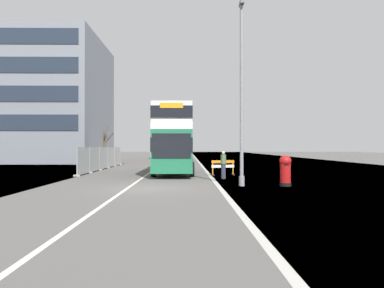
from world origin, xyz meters
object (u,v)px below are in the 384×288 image
at_px(roadworks_barrier, 223,166).
at_px(car_receding_mid, 183,154).
at_px(lamppost_foreground, 242,98).
at_px(car_far_side, 156,153).
at_px(car_receding_far, 182,153).
at_px(pedestrian_at_kerb, 223,165).
at_px(car_oncoming_near, 179,155).
at_px(double_decker_bus, 175,139).
at_px(red_pillar_postbox, 285,169).

bearing_deg(roadworks_barrier, car_receding_mid, 96.30).
xyz_separation_m(lamppost_foreground, roadworks_barrier, (-0.27, 7.47, -3.85)).
bearing_deg(car_far_side, car_receding_far, -55.45).
distance_m(roadworks_barrier, pedestrian_at_kerb, 2.88).
bearing_deg(car_oncoming_near, roadworks_barrier, -80.43).
xyz_separation_m(double_decker_bus, car_oncoming_near, (-0.10, 18.96, -1.54)).
height_order(double_decker_bus, car_receding_far, double_decker_bus).
relative_size(car_receding_mid, car_far_side, 1.12).
height_order(car_oncoming_near, car_receding_far, car_oncoming_near).
height_order(car_oncoming_near, car_receding_mid, car_oncoming_near).
relative_size(roadworks_barrier, car_receding_mid, 0.37).
xyz_separation_m(red_pillar_postbox, pedestrian_at_kerb, (-2.72, 4.72, 0.01)).
xyz_separation_m(double_decker_bus, car_far_side, (-4.50, 39.05, -1.59)).
relative_size(car_receding_mid, car_receding_far, 1.11).
distance_m(red_pillar_postbox, roadworks_barrier, 7.98).
xyz_separation_m(roadworks_barrier, car_receding_far, (-3.28, 34.48, 0.31)).
height_order(red_pillar_postbox, car_receding_far, car_receding_far).
distance_m(double_decker_bus, lamppost_foreground, 10.57).
height_order(car_receding_far, car_far_side, car_far_side).
distance_m(double_decker_bus, car_far_side, 39.34).
bearing_deg(pedestrian_at_kerb, car_receding_far, 94.67).
height_order(roadworks_barrier, car_far_side, car_far_side).
height_order(car_receding_mid, car_far_side, car_far_side).
relative_size(car_oncoming_near, car_far_side, 0.93).
bearing_deg(car_receding_mid, lamppost_foreground, -84.58).
bearing_deg(lamppost_foreground, red_pillar_postbox, -3.02).
distance_m(lamppost_foreground, car_oncoming_near, 29.12).
bearing_deg(red_pillar_postbox, pedestrian_at_kerb, 119.97).
height_order(double_decker_bus, red_pillar_postbox, double_decker_bus).
bearing_deg(red_pillar_postbox, car_receding_far, 97.81).
bearing_deg(car_receding_far, lamppost_foreground, -85.15).
xyz_separation_m(car_oncoming_near, car_receding_mid, (0.48, 6.77, -0.03)).
xyz_separation_m(car_receding_mid, pedestrian_at_kerb, (2.86, -30.83, -0.14)).
bearing_deg(car_oncoming_near, car_receding_mid, 85.92).
distance_m(lamppost_foreground, car_receding_far, 42.24).
bearing_deg(lamppost_foreground, car_far_side, 99.60).
xyz_separation_m(lamppost_foreground, car_receding_mid, (-3.36, 35.43, -3.50)).
height_order(double_decker_bus, roadworks_barrier, double_decker_bus).
xyz_separation_m(car_far_side, pedestrian_at_kerb, (7.74, -44.15, -0.13)).
xyz_separation_m(red_pillar_postbox, car_receding_far, (-5.77, 42.06, 0.11)).
bearing_deg(lamppost_foreground, car_receding_far, 94.85).
xyz_separation_m(car_receding_far, pedestrian_at_kerb, (3.05, -37.34, -0.10)).
bearing_deg(pedestrian_at_kerb, lamppost_foreground, -83.72).
relative_size(lamppost_foreground, pedestrian_at_kerb, 5.46).
bearing_deg(car_receding_mid, car_far_side, 110.12).
bearing_deg(roadworks_barrier, red_pillar_postbox, -71.84).
distance_m(car_oncoming_near, pedestrian_at_kerb, 24.29).
xyz_separation_m(car_oncoming_near, car_receding_far, (0.29, 13.29, -0.07)).
relative_size(red_pillar_postbox, car_receding_mid, 0.34).
bearing_deg(roadworks_barrier, pedestrian_at_kerb, -94.66).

